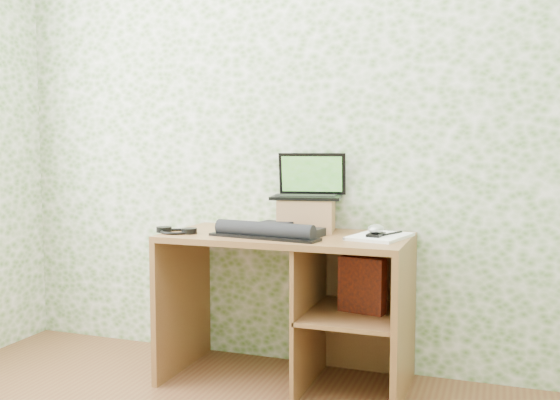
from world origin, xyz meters
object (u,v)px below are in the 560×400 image
at_px(notepad, 380,236).
at_px(riser, 307,215).
at_px(keyboard, 269,231).
at_px(laptop, 309,188).
at_px(desk, 303,288).

bearing_deg(notepad, riser, 176.87).
height_order(keyboard, notepad, keyboard).
height_order(laptop, notepad, laptop).
height_order(desk, keyboard, keyboard).
relative_size(laptop, keyboard, 0.68).
bearing_deg(keyboard, laptop, 75.17).
xyz_separation_m(riser, laptop, (-0.00, 0.04, 0.14)).
xyz_separation_m(laptop, keyboard, (-0.12, -0.27, -0.19)).
relative_size(desk, riser, 4.34).
distance_m(keyboard, notepad, 0.53).
xyz_separation_m(keyboard, notepad, (0.52, 0.12, -0.02)).
relative_size(laptop, notepad, 1.19).
bearing_deg(laptop, notepad, -30.90).
distance_m(desk, keyboard, 0.35).
bearing_deg(notepad, desk, -167.06).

